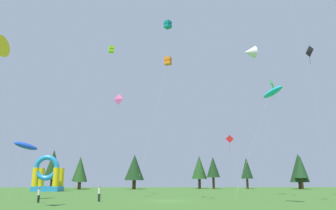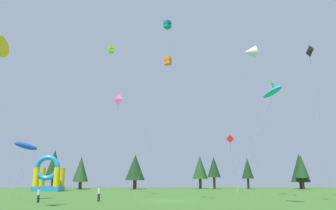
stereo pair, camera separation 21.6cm
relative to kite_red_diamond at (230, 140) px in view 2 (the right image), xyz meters
name	(u,v)px [view 2 (the right image)]	position (x,y,z in m)	size (l,w,h in m)	color
ground_plane	(169,201)	(-12.11, -23.81, -9.65)	(120.00, 120.00, 0.00)	#3D6B28
kite_red_diamond	(230,140)	(0.00, 0.00, 0.00)	(2.33, 2.15, 10.25)	red
kite_orange_box	(168,61)	(-12.27, -23.03, 7.01)	(4.51, 2.19, 17.15)	orange
kite_blue_parafoil	(26,146)	(-29.60, -20.89, -3.31)	(2.82, 3.63, 7.09)	blue
kite_cyan_parafoil	(272,92)	(-1.61, -29.09, 1.45)	(2.24, 4.92, 11.72)	#19B7CC
kite_white_delta	(250,52)	(-0.09, -16.73, 10.90)	(2.07, 8.87, 21.50)	white
kite_teal_box	(167,25)	(-12.35, -26.66, 10.04)	(5.28, 5.71, 20.18)	#0C7F7A
kite_green_diamond	(273,85)	(2.63, -17.82, 5.57)	(7.13, 2.02, 15.96)	green
kite_black_diamond	(309,52)	(7.51, -19.04, 9.99)	(2.59, 4.23, 20.36)	black
kite_pink_diamond	(118,100)	(-18.80, -19.45, 2.89)	(1.86, 4.88, 13.15)	#EA599E
kite_lime_box	(111,50)	(-20.81, -14.16, 12.17)	(3.35, 7.64, 22.35)	#8CD826
person_left_edge	(39,193)	(-25.78, -25.75, -8.73)	(0.37, 0.37, 1.55)	black
person_midfield	(99,192)	(-19.80, -24.16, -8.65)	(0.35, 0.35, 1.68)	black
inflatable_orange_dome	(48,178)	(-35.58, 5.20, -6.99)	(5.22, 4.36, 7.03)	#268CD8
tree_row_0	(55,167)	(-38.74, 18.59, -4.57)	(4.14, 4.14, 7.80)	#4C331E
tree_row_1	(54,165)	(-38.70, 17.67, -3.94)	(4.11, 4.11, 9.23)	#4C331E
tree_row_2	(81,169)	(-33.16, 21.20, -4.85)	(3.73, 3.73, 7.87)	#4C331E
tree_row_3	(81,173)	(-31.89, 16.64, -5.84)	(3.08, 3.08, 6.01)	#4C331E
tree_row_4	(135,167)	(-19.44, 18.60, -4.56)	(4.71, 4.71, 8.18)	#4C331E
tree_row_5	(200,167)	(-3.38, 21.54, -4.43)	(3.83, 3.83, 8.17)	#4C331E
tree_row_6	(214,167)	(-0.19, 19.47, -4.45)	(3.24, 3.24, 7.78)	#4C331E
tree_row_7	(247,168)	(8.16, 19.72, -4.68)	(2.92, 2.92, 7.60)	#4C331E
tree_row_8	(302,167)	(20.39, 16.72, -4.49)	(3.12, 3.12, 7.86)	#4C331E
tree_row_9	(300,168)	(20.72, 18.62, -4.63)	(4.53, 4.53, 8.49)	#4C331E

